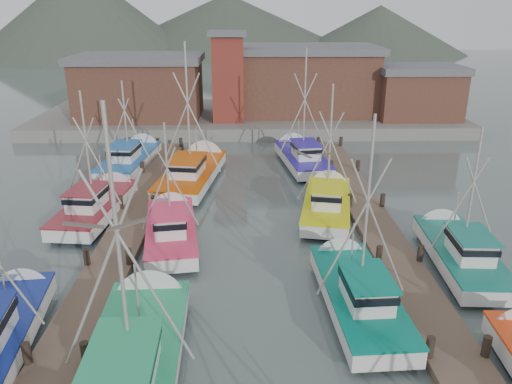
{
  "coord_description": "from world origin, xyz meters",
  "views": [
    {
      "loc": [
        -0.43,
        -16.27,
        12.03
      ],
      "look_at": [
        0.15,
        8.8,
        2.6
      ],
      "focal_mm": 35.0,
      "sensor_mm": 36.0,
      "label": 1
    }
  ],
  "objects_px": {
    "lookout_tower": "(228,76)",
    "boat_8": "(171,228)",
    "boat_4": "(136,354)",
    "boat_12": "(194,172)"
  },
  "relations": [
    {
      "from": "lookout_tower",
      "to": "boat_8",
      "type": "height_order",
      "value": "lookout_tower"
    },
    {
      "from": "boat_4",
      "to": "boat_12",
      "type": "distance_m",
      "value": 20.18
    },
    {
      "from": "boat_8",
      "to": "boat_12",
      "type": "distance_m",
      "value": 9.76
    },
    {
      "from": "lookout_tower",
      "to": "boat_4",
      "type": "distance_m",
      "value": 35.41
    },
    {
      "from": "boat_4",
      "to": "boat_8",
      "type": "height_order",
      "value": "boat_4"
    },
    {
      "from": "lookout_tower",
      "to": "boat_12",
      "type": "xyz_separation_m",
      "value": [
        -2.16,
        -14.82,
        -4.86
      ]
    },
    {
      "from": "boat_12",
      "to": "lookout_tower",
      "type": "bearing_deg",
      "value": 90.11
    },
    {
      "from": "lookout_tower",
      "to": "boat_8",
      "type": "relative_size",
      "value": 1.0
    },
    {
      "from": "boat_4",
      "to": "boat_12",
      "type": "height_order",
      "value": "boat_12"
    },
    {
      "from": "lookout_tower",
      "to": "boat_4",
      "type": "bearing_deg",
      "value": -93.71
    }
  ]
}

